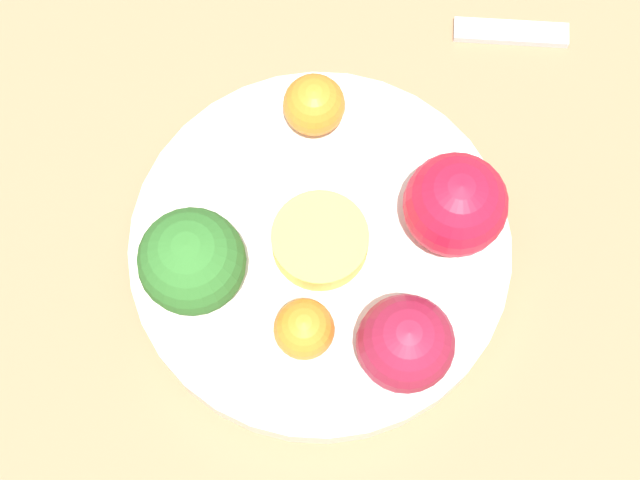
{
  "coord_description": "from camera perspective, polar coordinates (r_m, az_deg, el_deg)",
  "views": [
    {
      "loc": [
        0.2,
        -0.01,
        0.67
      ],
      "look_at": [
        0.0,
        0.0,
        0.06
      ],
      "focal_mm": 60.0,
      "sensor_mm": 36.0,
      "label": 1
    }
  ],
  "objects": [
    {
      "name": "orange_front",
      "position": [
        0.62,
        -0.85,
        -4.79
      ],
      "size": [
        0.04,
        0.04,
        0.04
      ],
      "color": "orange",
      "rests_on": "bowl"
    },
    {
      "name": "apple_red",
      "position": [
        0.61,
        4.58,
        -5.54
      ],
      "size": [
        0.06,
        0.06,
        0.06
      ],
      "color": "maroon",
      "rests_on": "bowl"
    },
    {
      "name": "apple_green",
      "position": [
        0.63,
        7.23,
        1.88
      ],
      "size": [
        0.06,
        0.06,
        0.06
      ],
      "color": "#B7142D",
      "rests_on": "bowl"
    },
    {
      "name": "bowl",
      "position": [
        0.66,
        0.0,
        -0.6
      ],
      "size": [
        0.23,
        0.23,
        0.03
      ],
      "color": "silver",
      "rests_on": "table_surface"
    },
    {
      "name": "spoon",
      "position": [
        0.75,
        10.15,
        10.84
      ],
      "size": [
        0.02,
        0.08,
        0.01
      ],
      "color": "silver",
      "rests_on": "table_surface"
    },
    {
      "name": "small_cup",
      "position": [
        0.64,
        0.14,
        -0.21
      ],
      "size": [
        0.06,
        0.06,
        0.02
      ],
      "color": "#F4CC4C",
      "rests_on": "bowl"
    },
    {
      "name": "table_surface",
      "position": [
        0.69,
        0.0,
        -1.16
      ],
      "size": [
        1.2,
        1.2,
        0.02
      ],
      "color": "#936D4C",
      "rests_on": "ground_plane"
    },
    {
      "name": "ground_plane",
      "position": [
        0.7,
        0.0,
        -1.4
      ],
      "size": [
        6.0,
        6.0,
        0.0
      ],
      "primitive_type": "plane",
      "color": "gray"
    },
    {
      "name": "broccoli",
      "position": [
        0.61,
        -6.83,
        -1.19
      ],
      "size": [
        0.06,
        0.06,
        0.08
      ],
      "color": "#8CB76B",
      "rests_on": "bowl"
    },
    {
      "name": "orange_back",
      "position": [
        0.67,
        0.09,
        7.24
      ],
      "size": [
        0.04,
        0.04,
        0.04
      ],
      "color": "orange",
      "rests_on": "bowl"
    }
  ]
}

